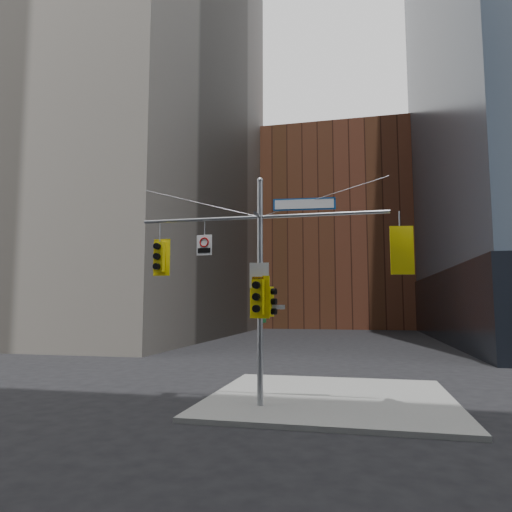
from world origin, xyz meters
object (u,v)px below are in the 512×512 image
at_px(traffic_light_east_arm, 400,251).
at_px(traffic_light_pole_side, 270,302).
at_px(traffic_light_west_arm, 159,257).
at_px(regulatory_sign_arm, 204,244).
at_px(traffic_light_pole_front, 258,297).
at_px(street_sign_blade, 304,204).
at_px(signal_assembly, 260,266).

relative_size(traffic_light_east_arm, traffic_light_pole_side, 1.53).
bearing_deg(traffic_light_west_arm, traffic_light_east_arm, 2.02).
relative_size(traffic_light_west_arm, traffic_light_east_arm, 0.87).
bearing_deg(regulatory_sign_arm, traffic_light_pole_front, -2.63).
bearing_deg(traffic_light_pole_front, traffic_light_pole_side, 43.98).
relative_size(traffic_light_east_arm, traffic_light_pole_front, 1.08).
relative_size(street_sign_blade, regulatory_sign_arm, 2.93).
bearing_deg(regulatory_sign_arm, traffic_light_pole_side, 5.40).
distance_m(signal_assembly, regulatory_sign_arm, 2.00).
relative_size(traffic_light_pole_front, regulatory_sign_arm, 1.99).
distance_m(signal_assembly, traffic_light_west_arm, 3.45).
bearing_deg(regulatory_sign_arm, traffic_light_east_arm, 5.12).
height_order(traffic_light_pole_side, traffic_light_pole_front, traffic_light_pole_front).
bearing_deg(traffic_light_east_arm, regulatory_sign_arm, -9.46).
bearing_deg(traffic_light_east_arm, signal_assembly, -9.65).
bearing_deg(traffic_light_pole_side, traffic_light_west_arm, 103.82).
xyz_separation_m(traffic_light_pole_side, traffic_light_pole_front, (-0.32, -0.26, 0.14)).
distance_m(traffic_light_west_arm, traffic_light_pole_front, 3.70).
xyz_separation_m(street_sign_blade, regulatory_sign_arm, (-3.28, -0.02, -1.18)).
bearing_deg(street_sign_blade, traffic_light_east_arm, -4.70).
bearing_deg(traffic_light_pole_front, regulatory_sign_arm, 176.65).
height_order(traffic_light_pole_side, street_sign_blade, street_sign_blade).
xyz_separation_m(signal_assembly, traffic_light_west_arm, (-3.43, 0.01, 0.38)).
bearing_deg(signal_assembly, traffic_light_pole_side, -0.44).
distance_m(traffic_light_west_arm, traffic_light_pole_side, 4.03).
bearing_deg(traffic_light_west_arm, traffic_light_pole_front, -2.54).
bearing_deg(regulatory_sign_arm, street_sign_blade, 5.35).
bearing_deg(signal_assembly, regulatory_sign_arm, -179.37).
xyz_separation_m(signal_assembly, traffic_light_pole_side, (0.32, -0.00, -1.10)).
distance_m(traffic_light_east_arm, regulatory_sign_arm, 6.12).
xyz_separation_m(traffic_light_west_arm, street_sign_blade, (4.85, -0.01, 1.55)).
xyz_separation_m(traffic_light_pole_front, street_sign_blade, (1.42, 0.27, 2.90)).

